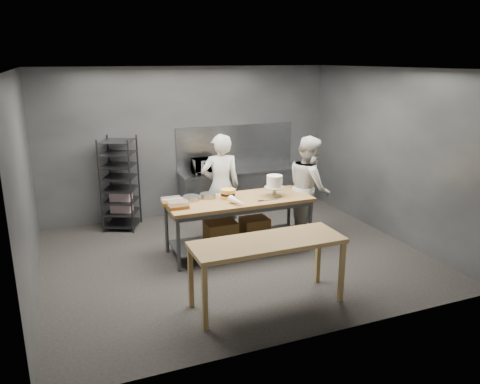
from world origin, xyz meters
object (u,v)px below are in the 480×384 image
Objects in this scene: chef_right at (309,188)px; frosted_cake_stand at (274,183)px; speed_rack at (120,184)px; chef_behind at (221,186)px; work_table at (237,219)px; layer_cake at (228,194)px; near_counter at (268,247)px; microwave at (206,166)px.

frosted_cake_stand is at bearing 121.23° from chef_right.
chef_right is (3.07, -1.75, 0.07)m from speed_rack.
chef_behind is at bearing 129.18° from frosted_cake_stand.
chef_right is (1.43, 0.14, 0.35)m from work_table.
layer_cake is at bearing 88.74° from chef_behind.
chef_right is 1.57m from layer_cake.
work_table is 0.86m from frosted_cake_stand.
speed_rack is 3.53m from chef_right.
chef_right reaches higher than near_counter.
work_table is at bearing -26.54° from layer_cake.
work_table is 6.76× the size of frosted_cake_stand.
chef_behind reaches higher than speed_rack.
layer_cake is at bearing 85.32° from near_counter.
chef_right is at bearing 48.40° from near_counter.
near_counter is 3.80m from microwave.
chef_behind is 5.33× the size of frosted_cake_stand.
chef_right is 5.21× the size of frosted_cake_stand.
layer_cake is (-0.23, -1.90, -0.05)m from microwave.
microwave reaches higher than near_counter.
microwave is 2.25× the size of layer_cake.
chef_right is 0.86m from frosted_cake_stand.
frosted_cake_stand is (0.92, 1.71, 0.33)m from near_counter.
layer_cake is at bearing 168.62° from frosted_cake_stand.
microwave is at bearing 2.65° from speed_rack.
frosted_cake_stand is (2.27, -1.98, 0.29)m from speed_rack.
speed_rack is 4.93× the size of frosted_cake_stand.
chef_behind reaches higher than layer_cake.
work_table is 1.30× the size of chef_right.
work_table is at bearing 172.30° from frosted_cake_stand.
near_counter is at bearing -95.87° from microwave.
speed_rack is 0.95× the size of chef_right.
layer_cake is (1.49, -1.82, 0.14)m from speed_rack.
near_counter is 3.69× the size of microwave.
frosted_cake_stand is (-0.80, -0.23, 0.22)m from chef_right.
speed_rack reaches higher than microwave.
near_counter is 1.88m from layer_cake.
chef_behind is 3.49× the size of microwave.
chef_behind is 1.57m from chef_right.
chef_right reaches higher than microwave.
chef_right is 2.27m from microwave.
chef_behind is 7.87× the size of layer_cake.
microwave is (-1.34, 1.83, 0.13)m from chef_right.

